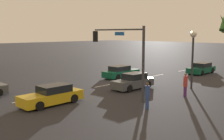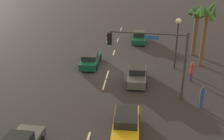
{
  "view_description": "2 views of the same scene",
  "coord_description": "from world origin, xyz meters",
  "px_view_note": "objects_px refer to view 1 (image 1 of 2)",
  "views": [
    {
      "loc": [
        20.78,
        18.76,
        5.12
      ],
      "look_at": [
        2.76,
        0.77,
        1.57
      ],
      "focal_mm": 43.27,
      "sensor_mm": 36.0,
      "label": 1
    },
    {
      "loc": [
        25.26,
        2.97,
        10.57
      ],
      "look_at": [
        3.72,
        0.75,
        1.68
      ],
      "focal_mm": 43.47,
      "sensor_mm": 36.0,
      "label": 2
    }
  ],
  "objects_px": {
    "car_4": "(121,72)",
    "pedestrian_1": "(147,95)",
    "car_2": "(52,95)",
    "pedestrian_0": "(185,84)",
    "car_0": "(133,82)",
    "streetlamp": "(193,48)",
    "car_1": "(201,68)",
    "traffic_signal": "(123,48)"
  },
  "relations": [
    {
      "from": "car_4",
      "to": "pedestrian_1",
      "type": "height_order",
      "value": "pedestrian_1"
    },
    {
      "from": "car_1",
      "to": "pedestrian_0",
      "type": "distance_m",
      "value": 13.57
    },
    {
      "from": "traffic_signal",
      "to": "car_4",
      "type": "bearing_deg",
      "value": -136.1
    },
    {
      "from": "car_0",
      "to": "car_1",
      "type": "bearing_deg",
      "value": 179.94
    },
    {
      "from": "car_2",
      "to": "pedestrian_0",
      "type": "bearing_deg",
      "value": 147.85
    },
    {
      "from": "car_0",
      "to": "pedestrian_1",
      "type": "distance_m",
      "value": 6.59
    },
    {
      "from": "traffic_signal",
      "to": "pedestrian_0",
      "type": "height_order",
      "value": "traffic_signal"
    },
    {
      "from": "car_2",
      "to": "pedestrian_0",
      "type": "distance_m",
      "value": 10.47
    },
    {
      "from": "streetlamp",
      "to": "pedestrian_0",
      "type": "distance_m",
      "value": 4.31
    },
    {
      "from": "pedestrian_0",
      "to": "car_1",
      "type": "bearing_deg",
      "value": -158.45
    },
    {
      "from": "car_0",
      "to": "streetlamp",
      "type": "bearing_deg",
      "value": 134.11
    },
    {
      "from": "pedestrian_0",
      "to": "car_0",
      "type": "bearing_deg",
      "value": -83.34
    },
    {
      "from": "car_1",
      "to": "pedestrian_0",
      "type": "xyz_separation_m",
      "value": [
        12.62,
        4.98,
        0.4
      ]
    },
    {
      "from": "pedestrian_1",
      "to": "traffic_signal",
      "type": "bearing_deg",
      "value": -111.33
    },
    {
      "from": "traffic_signal",
      "to": "pedestrian_1",
      "type": "bearing_deg",
      "value": 68.67
    },
    {
      "from": "traffic_signal",
      "to": "streetlamp",
      "type": "xyz_separation_m",
      "value": [
        -6.66,
        2.46,
        -0.15
      ]
    },
    {
      "from": "pedestrian_0",
      "to": "car_4",
      "type": "bearing_deg",
      "value": -107.29
    },
    {
      "from": "car_1",
      "to": "car_0",
      "type": "bearing_deg",
      "value": -0.06
    },
    {
      "from": "traffic_signal",
      "to": "streetlamp",
      "type": "bearing_deg",
      "value": 159.72
    },
    {
      "from": "pedestrian_1",
      "to": "car_1",
      "type": "bearing_deg",
      "value": -164.26
    },
    {
      "from": "car_2",
      "to": "streetlamp",
      "type": "xyz_separation_m",
      "value": [
        -11.99,
        4.41,
        3.1
      ]
    },
    {
      "from": "car_2",
      "to": "car_4",
      "type": "bearing_deg",
      "value": -159.65
    },
    {
      "from": "car_4",
      "to": "streetlamp",
      "type": "xyz_separation_m",
      "value": [
        -0.02,
        8.85,
        3.11
      ]
    },
    {
      "from": "car_4",
      "to": "streetlamp",
      "type": "distance_m",
      "value": 9.38
    },
    {
      "from": "car_4",
      "to": "streetlamp",
      "type": "bearing_deg",
      "value": 90.14
    },
    {
      "from": "pedestrian_1",
      "to": "car_4",
      "type": "bearing_deg",
      "value": -128.87
    },
    {
      "from": "car_0",
      "to": "streetlamp",
      "type": "height_order",
      "value": "streetlamp"
    },
    {
      "from": "car_2",
      "to": "car_0",
      "type": "bearing_deg",
      "value": 176.07
    },
    {
      "from": "streetlamp",
      "to": "pedestrian_1",
      "type": "distance_m",
      "value": 8.6
    },
    {
      "from": "pedestrian_0",
      "to": "pedestrian_1",
      "type": "bearing_deg",
      "value": -0.47
    },
    {
      "from": "car_1",
      "to": "traffic_signal",
      "type": "distance_m",
      "value": 16.52
    },
    {
      "from": "car_0",
      "to": "car_4",
      "type": "xyz_separation_m",
      "value": [
        -3.7,
        -5.01,
        -0.02
      ]
    },
    {
      "from": "streetlamp",
      "to": "pedestrian_1",
      "type": "height_order",
      "value": "streetlamp"
    },
    {
      "from": "car_1",
      "to": "traffic_signal",
      "type": "relative_size",
      "value": 0.75
    },
    {
      "from": "streetlamp",
      "to": "pedestrian_0",
      "type": "relative_size",
      "value": 2.74
    },
    {
      "from": "car_4",
      "to": "car_1",
      "type": "bearing_deg",
      "value": 152.14
    },
    {
      "from": "car_0",
      "to": "pedestrian_0",
      "type": "relative_size",
      "value": 2.22
    },
    {
      "from": "pedestrian_0",
      "to": "car_2",
      "type": "bearing_deg",
      "value": -32.15
    },
    {
      "from": "traffic_signal",
      "to": "pedestrian_0",
      "type": "bearing_deg",
      "value": 134.2
    },
    {
      "from": "car_1",
      "to": "pedestrian_1",
      "type": "bearing_deg",
      "value": 15.74
    },
    {
      "from": "traffic_signal",
      "to": "pedestrian_0",
      "type": "xyz_separation_m",
      "value": [
        -3.52,
        3.62,
        -2.87
      ]
    },
    {
      "from": "car_4",
      "to": "streetlamp",
      "type": "height_order",
      "value": "streetlamp"
    }
  ]
}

